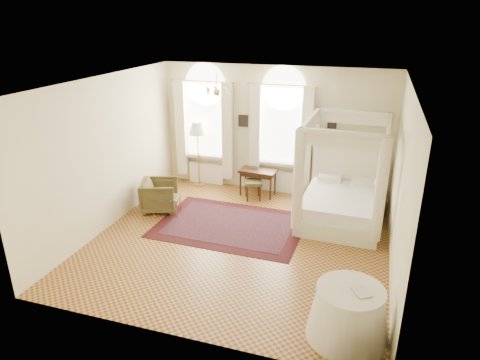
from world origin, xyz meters
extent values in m
plane|color=#A5752F|center=(0.00, 0.00, 0.00)|extent=(6.00, 6.00, 0.00)
plane|color=beige|center=(0.00, 3.00, 1.65)|extent=(6.00, 0.00, 6.00)
plane|color=beige|center=(0.00, -3.00, 1.65)|extent=(6.00, 0.00, 6.00)
plane|color=beige|center=(-3.00, 0.00, 1.65)|extent=(0.00, 6.00, 6.00)
plane|color=beige|center=(3.00, 0.00, 1.65)|extent=(0.00, 6.00, 6.00)
plane|color=white|center=(0.00, 0.00, 3.30)|extent=(6.00, 6.00, 0.00)
cube|color=white|center=(-1.90, 2.97, 1.80)|extent=(1.10, 0.04, 1.90)
cylinder|color=white|center=(-1.90, 2.97, 2.75)|extent=(1.10, 0.04, 1.10)
cube|color=white|center=(-1.90, 2.88, 0.81)|extent=(1.32, 0.24, 0.08)
cube|color=beige|center=(-2.57, 2.80, 1.55)|extent=(0.28, 0.14, 2.60)
cube|color=beige|center=(-1.23, 2.80, 1.55)|extent=(0.28, 0.14, 2.60)
cube|color=white|center=(-1.90, 2.90, 0.30)|extent=(1.00, 0.12, 0.58)
cube|color=white|center=(0.20, 2.97, 1.80)|extent=(1.10, 0.04, 1.90)
cylinder|color=white|center=(0.20, 2.97, 2.75)|extent=(1.10, 0.04, 1.10)
cube|color=white|center=(0.20, 2.88, 0.81)|extent=(1.32, 0.24, 0.08)
cube|color=beige|center=(-0.47, 2.80, 1.55)|extent=(0.28, 0.14, 2.60)
cube|color=beige|center=(0.87, 2.80, 1.55)|extent=(0.28, 0.14, 2.60)
cube|color=white|center=(0.20, 2.90, 0.30)|extent=(1.00, 0.12, 0.58)
cylinder|color=#BE873F|center=(-0.90, 1.20, 3.10)|extent=(0.02, 0.02, 0.40)
sphere|color=#BE873F|center=(-0.90, 1.20, 2.88)|extent=(0.16, 0.16, 0.16)
sphere|color=beige|center=(-0.68, 1.20, 2.95)|extent=(0.07, 0.07, 0.07)
sphere|color=beige|center=(-0.79, 1.39, 2.95)|extent=(0.07, 0.07, 0.07)
sphere|color=beige|center=(-1.01, 1.39, 2.95)|extent=(0.07, 0.07, 0.07)
sphere|color=beige|center=(-1.12, 1.20, 2.95)|extent=(0.07, 0.07, 0.07)
sphere|color=beige|center=(-1.01, 1.01, 2.95)|extent=(0.07, 0.07, 0.07)
sphere|color=beige|center=(-0.79, 1.01, 2.95)|extent=(0.07, 0.07, 0.07)
cube|color=black|center=(-0.85, 2.97, 1.85)|extent=(0.26, 0.03, 0.32)
cube|color=black|center=(1.45, 2.97, 1.95)|extent=(0.22, 0.03, 0.26)
cube|color=beige|center=(1.92, 1.57, 0.18)|extent=(1.81, 2.21, 0.37)
cube|color=white|center=(1.92, 1.57, 0.51)|extent=(1.71, 2.10, 0.29)
cube|color=beige|center=(1.96, 2.60, 0.92)|extent=(1.74, 0.14, 1.23)
cube|color=beige|center=(1.15, 2.61, 1.18)|extent=(0.10, 0.10, 2.35)
cube|color=beige|center=(2.77, 2.55, 1.18)|extent=(0.10, 0.10, 2.35)
cube|color=beige|center=(1.08, 0.59, 1.18)|extent=(0.10, 0.10, 2.35)
cube|color=beige|center=(2.70, 0.53, 1.18)|extent=(0.10, 0.10, 2.35)
cube|color=beige|center=(1.96, 2.58, 2.35)|extent=(1.74, 0.14, 0.08)
cube|color=beige|center=(1.89, 0.56, 2.35)|extent=(1.74, 0.14, 0.08)
cube|color=beige|center=(1.12, 1.60, 2.35)|extent=(0.16, 2.15, 0.08)
cube|color=beige|center=(2.73, 1.54, 2.35)|extent=(0.16, 2.15, 0.08)
cube|color=beige|center=(1.96, 2.58, 2.21)|extent=(1.80, 0.10, 0.29)
cube|color=beige|center=(1.89, 0.56, 2.21)|extent=(1.80, 0.10, 0.29)
cube|color=beige|center=(1.12, 1.60, 2.21)|extent=(0.12, 2.21, 0.29)
cube|color=beige|center=(2.73, 1.54, 2.21)|extent=(0.12, 2.21, 0.29)
cylinder|color=beige|center=(1.08, 0.59, 1.28)|extent=(0.22, 0.22, 2.15)
cylinder|color=beige|center=(2.70, 0.53, 1.28)|extent=(0.22, 0.22, 2.15)
cube|color=#371F0F|center=(2.70, 2.13, 0.31)|extent=(0.47, 0.44, 0.62)
cylinder|color=#BE873F|center=(2.73, 2.10, 0.72)|extent=(0.13, 0.13, 0.21)
cone|color=beige|center=(2.73, 2.10, 0.94)|extent=(0.30, 0.30, 0.23)
cube|color=#371F0F|center=(-0.30, 2.49, 0.68)|extent=(0.97, 0.55, 0.06)
cube|color=#371F0F|center=(-0.30, 2.49, 0.59)|extent=(0.87, 0.45, 0.09)
cylinder|color=#371F0F|center=(-0.69, 2.71, 0.33)|extent=(0.05, 0.05, 0.66)
cylinder|color=#371F0F|center=(0.13, 2.65, 0.33)|extent=(0.05, 0.05, 0.66)
cylinder|color=#371F0F|center=(-0.72, 2.33, 0.33)|extent=(0.05, 0.05, 0.66)
cylinder|color=#371F0F|center=(0.10, 2.28, 0.33)|extent=(0.05, 0.05, 0.66)
imported|color=black|center=(-0.45, 2.61, 0.72)|extent=(0.33, 0.22, 0.03)
cube|color=#433C1C|center=(-0.34, 2.21, 0.46)|extent=(0.57, 0.57, 0.09)
cylinder|color=#371F0F|center=(-0.43, 2.00, 0.21)|extent=(0.04, 0.04, 0.42)
cylinder|color=#371F0F|center=(-0.13, 2.12, 0.21)|extent=(0.04, 0.04, 0.42)
cylinder|color=#371F0F|center=(-0.55, 2.30, 0.21)|extent=(0.04, 0.04, 0.42)
cylinder|color=#371F0F|center=(-0.25, 2.42, 0.21)|extent=(0.04, 0.04, 0.42)
imported|color=#473E1E|center=(-2.31, 0.88, 0.38)|extent=(1.06, 1.04, 0.76)
cube|color=white|center=(-2.06, 0.74, 0.43)|extent=(0.72, 0.56, 0.02)
cylinder|color=#BE873F|center=(-2.30, 0.51, 0.22)|extent=(0.03, 0.03, 0.43)
cylinder|color=#BE873F|center=(-1.75, 0.61, 0.22)|extent=(0.03, 0.03, 0.43)
cylinder|color=#BE873F|center=(-2.37, 0.87, 0.22)|extent=(0.03, 0.03, 0.43)
cylinder|color=#BE873F|center=(-1.82, 0.97, 0.22)|extent=(0.03, 0.03, 0.43)
cylinder|color=#BE873F|center=(-2.04, 2.70, 0.02)|extent=(0.32, 0.32, 0.03)
cylinder|color=#BE873F|center=(-2.04, 2.70, 0.79)|extent=(0.04, 0.04, 1.58)
cone|color=beige|center=(-2.04, 2.70, 1.63)|extent=(0.46, 0.46, 0.34)
cube|color=#3F0F10|center=(-0.41, 0.62, 0.00)|extent=(3.30, 2.41, 0.01)
cube|color=black|center=(-0.41, 0.62, 0.01)|extent=(2.78, 1.89, 0.01)
cone|color=white|center=(2.38, -2.23, 0.39)|extent=(1.20, 1.20, 0.78)
cylinder|color=white|center=(2.38, -2.23, 0.80)|extent=(0.98, 0.98, 0.04)
imported|color=black|center=(2.43, -2.34, 0.83)|extent=(0.31, 0.33, 0.03)
camera|label=1|loc=(2.42, -7.56, 4.45)|focal=32.00mm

